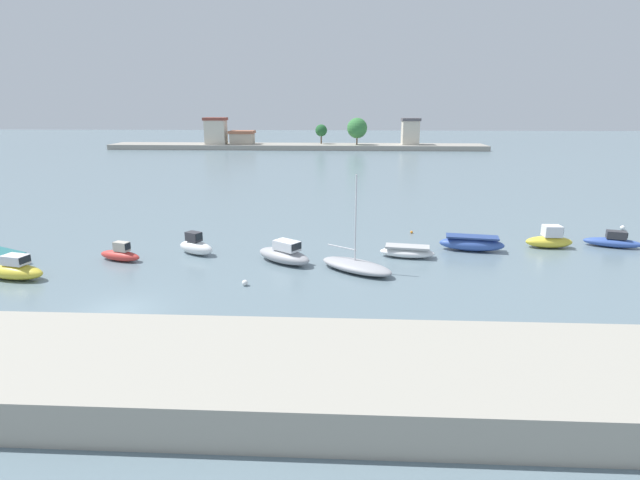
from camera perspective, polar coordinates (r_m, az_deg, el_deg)
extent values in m
plane|color=slate|center=(30.18, -22.08, -7.58)|extent=(400.00, 400.00, 0.00)
cube|color=#9E998C|center=(23.82, -30.05, -12.59)|extent=(62.29, 7.34, 1.67)
ellipsoid|color=teal|center=(43.18, -32.71, -1.69)|extent=(5.41, 3.90, 0.71)
ellipsoid|color=yellow|center=(38.73, -31.77, -3.02)|extent=(5.12, 2.65, 1.03)
cube|color=silver|center=(38.16, -31.46, -1.92)|extent=(1.74, 1.32, 0.62)
cube|color=black|center=(37.59, -30.66, -1.95)|extent=(0.28, 0.90, 0.43)
ellipsoid|color=#C63833|center=(39.54, -21.87, -1.67)|extent=(3.57, 2.04, 0.76)
cube|color=#BCB2A3|center=(39.19, -21.72, -0.70)|extent=(1.24, 0.92, 0.69)
cube|color=black|center=(38.81, -21.12, -0.68)|extent=(0.24, 0.56, 0.48)
ellipsoid|color=white|center=(39.36, -13.96, -0.86)|extent=(3.41, 2.66, 1.04)
cube|color=#333338|center=(39.26, -14.23, 0.39)|extent=(1.36, 1.22, 0.69)
cube|color=black|center=(38.85, -13.65, 0.38)|extent=(0.41, 0.64, 0.49)
ellipsoid|color=#9E9EA3|center=(36.29, -4.16, -1.82)|extent=(4.80, 4.18, 1.01)
cube|color=silver|center=(35.85, -3.81, -0.62)|extent=(2.14, 1.98, 0.68)
cube|color=black|center=(35.23, -2.71, -0.77)|extent=(0.65, 0.86, 0.48)
ellipsoid|color=#9E9EA3|center=(34.38, 4.16, -2.99)|extent=(5.73, 4.88, 0.79)
cylinder|color=silver|center=(33.55, 4.10, 2.48)|extent=(0.10, 0.10, 5.90)
cylinder|color=#B7B7BC|center=(34.69, 2.53, -0.83)|extent=(2.04, 1.45, 0.08)
ellipsoid|color=white|center=(38.05, 9.92, -1.41)|extent=(4.24, 2.08, 0.74)
cube|color=#AFAFAF|center=(37.93, 9.95, -0.77)|extent=(3.40, 1.72, 0.15)
ellipsoid|color=#3856A8|center=(40.91, 16.93, -0.45)|extent=(5.13, 2.34, 1.06)
cube|color=navy|center=(40.76, 16.99, 0.35)|extent=(4.11, 1.93, 0.13)
ellipsoid|color=yellow|center=(44.03, 24.68, -0.20)|extent=(3.66, 1.43, 0.93)
cube|color=silver|center=(43.87, 24.98, 0.94)|extent=(1.35, 1.08, 0.88)
cube|color=black|center=(44.11, 25.80, 1.03)|extent=(0.08, 0.97, 0.61)
ellipsoid|color=#3856A8|center=(46.59, 30.42, -0.25)|extent=(4.45, 2.56, 0.73)
cube|color=#333338|center=(46.47, 30.75, 0.52)|extent=(1.61, 1.26, 0.61)
cube|color=black|center=(46.58, 31.61, 0.51)|extent=(0.32, 0.75, 0.42)
sphere|color=white|center=(32.09, -8.57, -4.86)|extent=(0.39, 0.39, 0.39)
sphere|color=yellow|center=(50.21, 31.15, 0.43)|extent=(0.39, 0.39, 0.39)
sphere|color=orange|center=(45.19, 10.42, 0.89)|extent=(0.24, 0.24, 0.24)
sphere|color=white|center=(53.50, 31.27, 1.22)|extent=(0.41, 0.41, 0.41)
cube|color=gray|center=(130.66, -2.64, 10.62)|extent=(95.55, 9.71, 1.22)
cube|color=beige|center=(132.86, -11.80, 11.95)|extent=(5.16, 3.82, 5.97)
cube|color=brown|center=(132.72, -11.88, 13.39)|extent=(5.68, 4.20, 0.70)
cube|color=#B2A38E|center=(132.28, -8.86, 11.36)|extent=(5.62, 5.01, 2.67)
cube|color=#995B42|center=(132.18, -8.89, 12.09)|extent=(6.19, 5.51, 0.70)
cube|color=beige|center=(131.18, 10.27, 11.96)|extent=(4.16, 4.49, 5.85)
cube|color=#565156|center=(131.04, 10.34, 13.39)|extent=(4.57, 4.94, 0.70)
cylinder|color=brown|center=(128.99, 4.24, 11.27)|extent=(0.36, 0.36, 2.09)
sphere|color=#387A3D|center=(128.81, 4.26, 12.63)|extent=(5.06, 5.06, 5.06)
cylinder|color=brown|center=(131.62, 0.14, 11.41)|extent=(0.36, 0.36, 2.18)
sphere|color=#235B2D|center=(131.48, 0.14, 12.41)|extent=(3.03, 3.03, 3.03)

